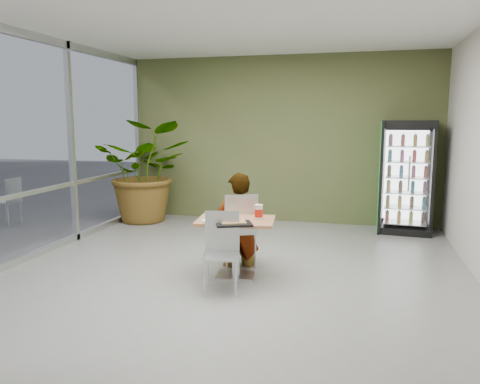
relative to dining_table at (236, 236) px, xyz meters
name	(u,v)px	position (x,y,z in m)	size (l,w,h in m)	color
ground	(231,277)	(-0.06, -0.02, -0.54)	(7.00, 7.00, 0.00)	gray
room_envelope	(231,151)	(-0.06, -0.02, 1.06)	(6.00, 7.00, 3.20)	beige
storefront_frame	(21,147)	(-3.06, -0.02, 1.06)	(0.10, 7.00, 3.20)	#B8BBBE
dining_table	(236,236)	(0.00, 0.00, 0.00)	(1.02, 0.77, 0.75)	#AA7349
chair_far	(240,224)	(-0.05, 0.43, 0.05)	(0.59, 0.59, 1.01)	#B8BBBE
chair_near	(222,245)	(-0.05, -0.45, 0.00)	(0.49, 0.49, 0.92)	#B8BBBE
seated_woman	(238,230)	(-0.10, 0.48, -0.05)	(0.58, 0.38, 1.58)	black
pizza_plate	(231,216)	(-0.08, 0.09, 0.23)	(0.28, 0.22, 0.03)	silver
soda_cup	(259,212)	(0.28, 0.06, 0.30)	(0.10, 0.10, 0.19)	silver
napkin_stack	(208,221)	(-0.29, -0.22, 0.22)	(0.16, 0.16, 0.02)	silver
cafeteria_tray	(234,224)	(0.06, -0.32, 0.23)	(0.42, 0.31, 0.02)	black
beverage_fridge	(407,177)	(2.28, 3.09, 0.45)	(0.96, 0.77, 1.97)	black
potted_plant	(147,171)	(-2.56, 2.83, 0.45)	(1.78, 1.54, 1.98)	#305E25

